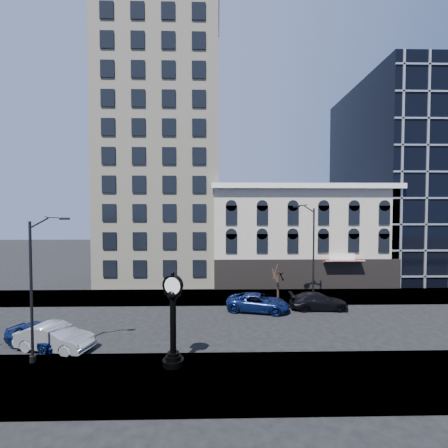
{
  "coord_description": "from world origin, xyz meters",
  "views": [
    {
      "loc": [
        1.39,
        -23.76,
        8.97
      ],
      "look_at": [
        2.0,
        4.0,
        8.0
      ],
      "focal_mm": 24.0,
      "sensor_mm": 36.0,
      "label": 1
    }
  ],
  "objects_px": {
    "street_clock": "(173,323)",
    "car_near_b": "(55,337)",
    "street_lamp_near": "(42,250)",
    "car_near_a": "(38,335)"
  },
  "relations": [
    {
      "from": "street_clock",
      "to": "car_near_b",
      "type": "bearing_deg",
      "value": -176.88
    },
    {
      "from": "street_lamp_near",
      "to": "car_near_b",
      "type": "distance_m",
      "value": 6.25
    },
    {
      "from": "street_lamp_near",
      "to": "car_near_b",
      "type": "height_order",
      "value": "street_lamp_near"
    },
    {
      "from": "street_clock",
      "to": "car_near_a",
      "type": "xyz_separation_m",
      "value": [
        -9.49,
        2.88,
        -1.8
      ]
    },
    {
      "from": "street_clock",
      "to": "street_lamp_near",
      "type": "relative_size",
      "value": 0.62
    },
    {
      "from": "street_clock",
      "to": "street_lamp_near",
      "type": "bearing_deg",
      "value": -165.05
    },
    {
      "from": "car_near_a",
      "to": "street_lamp_near",
      "type": "bearing_deg",
      "value": -120.35
    },
    {
      "from": "car_near_b",
      "to": "car_near_a",
      "type": "bearing_deg",
      "value": 84.19
    },
    {
      "from": "street_clock",
      "to": "car_near_b",
      "type": "height_order",
      "value": "street_clock"
    },
    {
      "from": "street_clock",
      "to": "street_lamp_near",
      "type": "distance_m",
      "value": 8.87
    }
  ]
}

